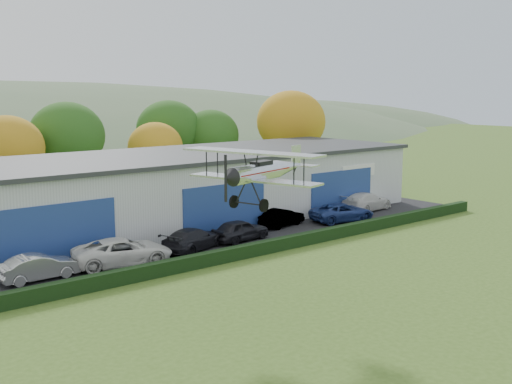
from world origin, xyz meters
TOP-DOWN VIEW (x-y plane):
  - ground at (0.00, 0.00)m, footprint 300.00×300.00m
  - apron at (3.00, 21.00)m, footprint 48.00×9.00m
  - hedge at (3.00, 16.20)m, footprint 46.00×0.60m
  - hangar at (5.00, 27.98)m, footprint 40.60×12.60m
  - tree_belt at (0.85, 40.62)m, footprint 75.70×13.22m
  - car_1 at (-9.14, 19.60)m, footprint 4.26×1.52m
  - car_2 at (-4.34, 19.34)m, footprint 6.11×3.71m
  - car_3 at (0.73, 19.65)m, footprint 5.26×3.50m
  - car_4 at (4.55, 19.68)m, footprint 4.44×2.14m
  - car_5 at (9.74, 21.26)m, footprint 4.23×2.16m
  - car_6 at (14.56, 19.64)m, footprint 5.52×3.36m
  - car_7 at (19.39, 21.32)m, footprint 5.54×2.81m
  - biplane at (-2.96, 8.40)m, footprint 6.01×6.81m

SIDE VIEW (x-z plane):
  - ground at x=0.00m, z-range 0.00..0.00m
  - apron at x=3.00m, z-range 0.00..0.05m
  - hedge at x=3.00m, z-range 0.00..0.80m
  - car_5 at x=9.74m, z-range 0.05..1.38m
  - car_1 at x=-9.14m, z-range 0.05..1.45m
  - car_3 at x=0.73m, z-range 0.05..1.47m
  - car_6 at x=14.56m, z-range 0.05..1.48m
  - car_4 at x=4.55m, z-range 0.05..1.51m
  - car_7 at x=19.39m, z-range 0.05..1.59m
  - car_2 at x=-4.34m, z-range 0.05..1.64m
  - hangar at x=5.00m, z-range 0.01..5.31m
  - tree_belt at x=0.85m, z-range 0.55..10.67m
  - biplane at x=-2.96m, z-range 5.31..7.86m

